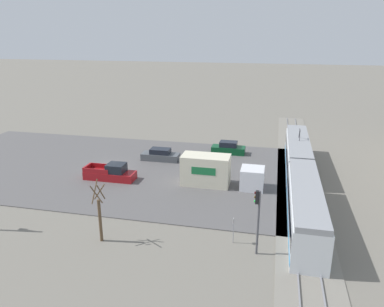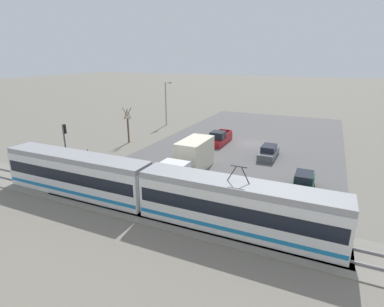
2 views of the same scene
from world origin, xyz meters
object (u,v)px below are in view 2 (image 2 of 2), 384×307
Objects in this scene: box_truck at (190,159)px; sedan_car_1 at (269,153)px; light_rail_tram at (147,188)px; street_tree at (128,127)px; sedan_car_0 at (303,183)px; pickup_truck at (219,139)px; traffic_light_pole at (65,141)px; street_lamp_near_crossing at (166,100)px; no_parking_sign at (88,156)px.

sedan_car_1 is (-6.42, -8.13, -0.85)m from box_truck.
light_rail_tram is 5.74× the size of street_tree.
light_rail_tram is 20.04m from street_tree.
sedan_car_0 is 0.93× the size of sedan_car_1.
street_tree reaches higher than sedan_car_0.
pickup_truck is at bearing 155.58° from sedan_car_1.
box_truck is 1.95× the size of sedan_car_0.
pickup_truck is 19.72m from traffic_light_pole.
traffic_light_pole is 1.01× the size of street_tree.
traffic_light_pole reaches higher than street_tree.
street_lamp_near_crossing is (24.48, -19.04, 3.54)m from sedan_car_0.
street_lamp_near_crossing is at bearing -31.82° from pickup_truck.
box_truck is 23.68m from street_lamp_near_crossing.
street_lamp_near_crossing is (0.81, -12.35, 2.05)m from street_tree.
light_rail_tram reaches higher than box_truck.
light_rail_tram is 30.98m from street_lamp_near_crossing.
traffic_light_pole is (10.95, 16.21, 2.46)m from pickup_truck.
traffic_light_pole is at bearing 93.90° from street_lamp_near_crossing.
street_lamp_near_crossing reaches higher than light_rail_tram.
sedan_car_1 is at bearing -59.96° from sedan_car_0.
sedan_car_0 is at bearing -59.96° from sedan_car_1.
sedan_car_1 is 0.95× the size of street_tree.
light_rail_tram is 8.39m from box_truck.
light_rail_tram is 5.71× the size of traffic_light_pole.
street_tree is at bearing -28.60° from box_truck.
sedan_car_1 is at bearing 150.78° from street_lamp_near_crossing.
sedan_car_0 is at bearing 142.12° from street_lamp_near_crossing.
box_truck is 14.46m from street_tree.
no_parking_sign reaches higher than pickup_truck.
light_rail_tram is 5.10× the size of pickup_truck.
street_lamp_near_crossing is at bearing -63.57° from light_rail_tram.
no_parking_sign is at bearing 101.05° from street_tree.
street_lamp_near_crossing is at bearing -37.88° from sedan_car_0.
light_rail_tram is 6.48× the size of sedan_car_0.
no_parking_sign is (21.74, 3.22, 0.53)m from sedan_car_0.
box_truck is 4.11× the size of no_parking_sign.
light_rail_tram reaches higher than sedan_car_0.
traffic_light_pole is 2.86m from no_parking_sign.
light_rail_tram reaches higher than no_parking_sign.
traffic_light_pole is at bearing 55.96° from pickup_truck.
sedan_car_1 is at bearing -144.79° from traffic_light_pole.
street_lamp_near_crossing reaches higher than street_tree.
street_lamp_near_crossing is (13.49, -19.26, 2.74)m from box_truck.
light_rail_tram reaches higher than sedan_car_1.
box_truck is at bearing -88.28° from light_rail_tram.
light_rail_tram is at bearing 38.69° from sedan_car_0.
traffic_light_pole reaches higher than no_parking_sign.
sedan_car_0 is at bearing -141.31° from light_rail_tram.
traffic_light_pole reaches higher than light_rail_tram.
pickup_truck is (1.15, -19.84, -1.00)m from light_rail_tram.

